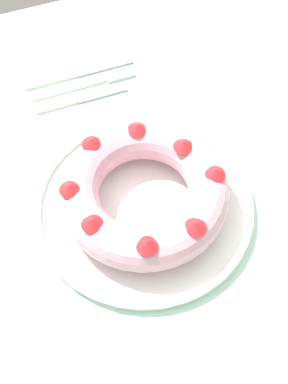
% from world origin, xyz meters
% --- Properties ---
extents(ground_plane, '(8.00, 8.00, 0.00)m').
position_xyz_m(ground_plane, '(0.00, 0.00, 0.00)').
color(ground_plane, '#4C4742').
extents(dining_table, '(1.15, 1.07, 0.72)m').
position_xyz_m(dining_table, '(0.00, 0.00, 0.63)').
color(dining_table, silver).
rests_on(dining_table, ground_plane).
extents(serving_dish, '(0.36, 0.36, 0.02)m').
position_xyz_m(serving_dish, '(-0.03, -0.01, 0.73)').
color(serving_dish, white).
rests_on(serving_dish, dining_table).
extents(bundt_cake, '(0.27, 0.27, 0.07)m').
position_xyz_m(bundt_cake, '(-0.03, -0.01, 0.78)').
color(bundt_cake, '#E09EAD').
rests_on(bundt_cake, serving_dish).
extents(fork, '(0.02, 0.20, 0.01)m').
position_xyz_m(fork, '(-0.32, -0.01, 0.73)').
color(fork, white).
rests_on(fork, dining_table).
extents(serving_knife, '(0.02, 0.22, 0.01)m').
position_xyz_m(serving_knife, '(-0.35, -0.04, 0.73)').
color(serving_knife, white).
rests_on(serving_knife, dining_table).
extents(cake_knife, '(0.02, 0.17, 0.01)m').
position_xyz_m(cake_knife, '(-0.29, -0.05, 0.73)').
color(cake_knife, white).
rests_on(cake_knife, dining_table).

